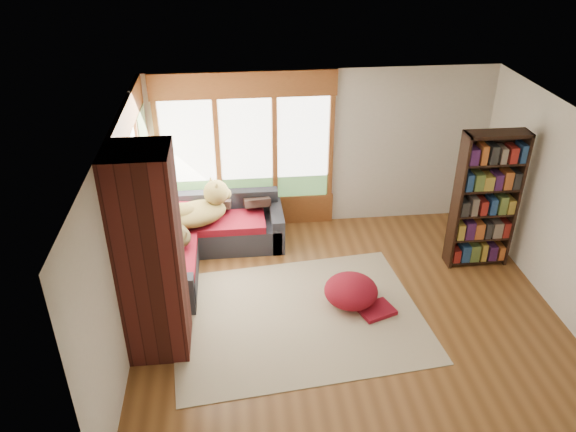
{
  "coord_description": "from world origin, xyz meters",
  "views": [
    {
      "loc": [
        -1.41,
        -5.74,
        4.8
      ],
      "look_at": [
        -0.69,
        1.02,
        0.95
      ],
      "focal_mm": 35.0,
      "sensor_mm": 36.0,
      "label": 1
    }
  ],
  "objects_px": {
    "bookshelf": "(485,201)",
    "dog_tan": "(201,204)",
    "brick_chimney": "(150,257)",
    "area_rug": "(297,317)",
    "sectional_sofa": "(202,235)",
    "pouf": "(351,290)",
    "dog_brindle": "(167,225)"
  },
  "relations": [
    {
      "from": "dog_tan",
      "to": "brick_chimney",
      "type": "bearing_deg",
      "value": -127.18
    },
    {
      "from": "pouf",
      "to": "dog_brindle",
      "type": "bearing_deg",
      "value": 156.92
    },
    {
      "from": "dog_tan",
      "to": "dog_brindle",
      "type": "distance_m",
      "value": 0.67
    },
    {
      "from": "sectional_sofa",
      "to": "dog_tan",
      "type": "height_order",
      "value": "dog_tan"
    },
    {
      "from": "dog_tan",
      "to": "dog_brindle",
      "type": "bearing_deg",
      "value": -158.35
    },
    {
      "from": "bookshelf",
      "to": "area_rug",
      "type": "bearing_deg",
      "value": -160.39
    },
    {
      "from": "brick_chimney",
      "to": "bookshelf",
      "type": "bearing_deg",
      "value": 16.52
    },
    {
      "from": "sectional_sofa",
      "to": "pouf",
      "type": "height_order",
      "value": "sectional_sofa"
    },
    {
      "from": "brick_chimney",
      "to": "sectional_sofa",
      "type": "xyz_separation_m",
      "value": [
        0.45,
        2.05,
        -1.0
      ]
    },
    {
      "from": "brick_chimney",
      "to": "sectional_sofa",
      "type": "distance_m",
      "value": 2.32
    },
    {
      "from": "dog_brindle",
      "to": "sectional_sofa",
      "type": "bearing_deg",
      "value": -80.16
    },
    {
      "from": "area_rug",
      "to": "pouf",
      "type": "relative_size",
      "value": 4.44
    },
    {
      "from": "sectional_sofa",
      "to": "dog_tan",
      "type": "xyz_separation_m",
      "value": [
        0.02,
        0.06,
        0.51
      ]
    },
    {
      "from": "area_rug",
      "to": "dog_brindle",
      "type": "xyz_separation_m",
      "value": [
        -1.72,
        1.28,
        0.75
      ]
    },
    {
      "from": "brick_chimney",
      "to": "dog_brindle",
      "type": "height_order",
      "value": "brick_chimney"
    },
    {
      "from": "sectional_sofa",
      "to": "dog_tan",
      "type": "relative_size",
      "value": 1.97
    },
    {
      "from": "brick_chimney",
      "to": "sectional_sofa",
      "type": "bearing_deg",
      "value": 77.71
    },
    {
      "from": "sectional_sofa",
      "to": "area_rug",
      "type": "relative_size",
      "value": 0.68
    },
    {
      "from": "brick_chimney",
      "to": "sectional_sofa",
      "type": "height_order",
      "value": "brick_chimney"
    },
    {
      "from": "bookshelf",
      "to": "dog_tan",
      "type": "relative_size",
      "value": 1.86
    },
    {
      "from": "area_rug",
      "to": "dog_brindle",
      "type": "bearing_deg",
      "value": 143.27
    },
    {
      "from": "brick_chimney",
      "to": "dog_tan",
      "type": "distance_m",
      "value": 2.21
    },
    {
      "from": "brick_chimney",
      "to": "dog_brindle",
      "type": "relative_size",
      "value": 2.86
    },
    {
      "from": "sectional_sofa",
      "to": "bookshelf",
      "type": "relative_size",
      "value": 1.06
    },
    {
      "from": "sectional_sofa",
      "to": "bookshelf",
      "type": "distance_m",
      "value": 4.22
    },
    {
      "from": "sectional_sofa",
      "to": "dog_tan",
      "type": "bearing_deg",
      "value": 74.25
    },
    {
      "from": "pouf",
      "to": "dog_brindle",
      "type": "relative_size",
      "value": 0.8
    },
    {
      "from": "dog_tan",
      "to": "dog_brindle",
      "type": "xyz_separation_m",
      "value": [
        -0.46,
        -0.48,
        -0.05
      ]
    },
    {
      "from": "bookshelf",
      "to": "pouf",
      "type": "relative_size",
      "value": 2.86
    },
    {
      "from": "pouf",
      "to": "dog_brindle",
      "type": "distance_m",
      "value": 2.74
    },
    {
      "from": "bookshelf",
      "to": "dog_tan",
      "type": "xyz_separation_m",
      "value": [
        -4.07,
        0.76,
        -0.23
      ]
    },
    {
      "from": "bookshelf",
      "to": "pouf",
      "type": "bearing_deg",
      "value": -159.36
    }
  ]
}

